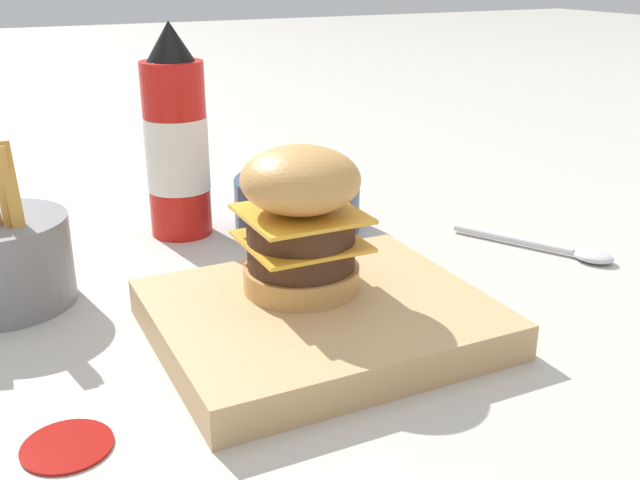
# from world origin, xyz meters

# --- Properties ---
(ground_plane) EXTENTS (6.00, 6.00, 0.00)m
(ground_plane) POSITION_xyz_m (0.00, 0.00, 0.00)
(ground_plane) COLOR #B7B2A8
(serving_board) EXTENTS (0.24, 0.21, 0.03)m
(serving_board) POSITION_xyz_m (-0.02, -0.01, 0.01)
(serving_board) COLOR tan
(serving_board) RESTS_ON ground_plane
(burger) EXTENTS (0.09, 0.09, 0.11)m
(burger) POSITION_xyz_m (-0.03, 0.02, 0.09)
(burger) COLOR tan
(burger) RESTS_ON serving_board
(ketchup_bottle) EXTENTS (0.06, 0.06, 0.22)m
(ketchup_bottle) POSITION_xyz_m (-0.05, 0.26, 0.10)
(ketchup_bottle) COLOR red
(ketchup_bottle) RESTS_ON ground_plane
(fries_basket) EXTENTS (0.12, 0.12, 0.14)m
(fries_basket) POSITION_xyz_m (-0.24, 0.16, 0.04)
(fries_basket) COLOR slate
(fries_basket) RESTS_ON ground_plane
(side_bowl) EXTENTS (0.13, 0.13, 0.06)m
(side_bowl) POSITION_xyz_m (0.06, 0.22, 0.03)
(side_bowl) COLOR #384C66
(side_bowl) RESTS_ON ground_plane
(spoon) EXTENTS (0.09, 0.15, 0.01)m
(spoon) POSITION_xyz_m (0.26, 0.04, 0.01)
(spoon) COLOR silver
(spoon) RESTS_ON ground_plane
(ketchup_puddle) EXTENTS (0.05, 0.05, 0.00)m
(ketchup_puddle) POSITION_xyz_m (-0.22, -0.07, 0.00)
(ketchup_puddle) COLOR #9E140F
(ketchup_puddle) RESTS_ON ground_plane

